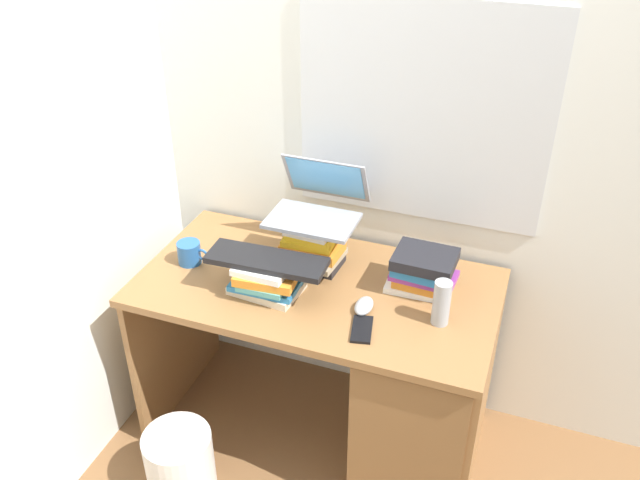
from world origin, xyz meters
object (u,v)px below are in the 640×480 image
computer_mouse (364,306)px  cell_phone (362,329)px  laptop (318,203)px  keyboard (267,260)px  book_stack_tall (312,245)px  water_bottle (442,303)px  desk (396,380)px  book_stack_keyboard_riser (267,278)px  mug (190,253)px  wastebasket (180,463)px  book_stack_side (422,271)px

computer_mouse → cell_phone: size_ratio=0.76×
laptop → keyboard: laptop is taller
book_stack_tall → water_bottle: bearing=-18.3°
water_bottle → cell_phone: size_ratio=1.19×
book_stack_tall → cell_phone: 0.42m
desk → book_stack_keyboard_riser: 0.62m
laptop → computer_mouse: bearing=-44.5°
mug → book_stack_tall: bearing=17.9°
desk → book_stack_tall: (-0.38, 0.14, 0.43)m
computer_mouse → wastebasket: size_ratio=0.38×
book_stack_tall → computer_mouse: bearing=-36.7°
mug → wastebasket: mug is taller
book_stack_keyboard_riser → mug: bearing=168.9°
desk → water_bottle: water_bottle is taller
book_stack_keyboard_riser → book_stack_side: (0.51, 0.20, 0.02)m
laptop → computer_mouse: (0.26, -0.26, -0.22)m
book_stack_keyboard_riser → computer_mouse: 0.35m
desk → book_stack_side: 0.44m
keyboard → water_bottle: bearing=1.7°
book_stack_side → cell_phone: bearing=-114.3°
book_stack_side → book_stack_tall: bearing=178.2°
desk → wastebasket: (-0.70, -0.43, -0.27)m
book_stack_tall → cell_phone: (0.29, -0.30, -0.08)m
book_stack_tall → computer_mouse: size_ratio=2.35×
desk → book_stack_tall: 0.59m
book_stack_tall → book_stack_keyboard_riser: book_stack_tall is taller
water_bottle → cell_phone: 0.28m
book_stack_keyboard_riser → wastebasket: 0.79m
book_stack_side → keyboard: (-0.51, -0.20, 0.05)m
book_stack_side → water_bottle: bearing=-57.7°
book_stack_side → computer_mouse: bearing=-130.7°
computer_mouse → water_bottle: (0.26, 0.02, 0.06)m
book_stack_keyboard_riser → laptop: size_ratio=0.79×
computer_mouse → wastebasket: (-0.58, -0.37, -0.63)m
book_stack_keyboard_riser → water_bottle: water_bottle is taller
laptop → book_stack_keyboard_riser: bearing=-107.9°
keyboard → computer_mouse: size_ratio=4.04×
book_stack_tall → water_bottle: size_ratio=1.51×
book_stack_tall → mug: bearing=-162.1°
laptop → wastebasket: bearing=-117.0°
book_stack_tall → mug: size_ratio=1.97×
mug → book_stack_keyboard_riser: bearing=-11.1°
laptop → mug: (-0.44, -0.20, -0.19)m
mug → water_bottle: (0.96, -0.03, 0.04)m
laptop → water_bottle: (0.52, -0.23, -0.16)m
desk → keyboard: size_ratio=3.08×
book_stack_side → computer_mouse: size_ratio=2.39×
water_bottle → book_stack_tall: bearing=161.7°
book_stack_tall → book_stack_keyboard_riser: 0.23m
computer_mouse → mug: mug is taller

